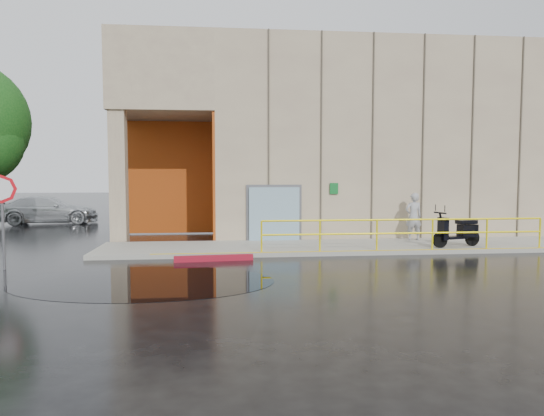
{
  "coord_description": "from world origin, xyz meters",
  "views": [
    {
      "loc": [
        -1.72,
        -12.2,
        2.64
      ],
      "look_at": [
        -0.18,
        3.0,
        1.58
      ],
      "focal_mm": 32.0,
      "sensor_mm": 36.0,
      "label": 1
    }
  ],
  "objects_px": {
    "person": "(413,217)",
    "car_c": "(48,210)",
    "stop_sign": "(2,201)",
    "scooter": "(457,222)",
    "red_curb": "(214,258)"
  },
  "relations": [
    {
      "from": "red_curb",
      "to": "person",
      "type": "bearing_deg",
      "value": 21.29
    },
    {
      "from": "stop_sign",
      "to": "car_c",
      "type": "height_order",
      "value": "stop_sign"
    },
    {
      "from": "scooter",
      "to": "car_c",
      "type": "height_order",
      "value": "scooter"
    },
    {
      "from": "scooter",
      "to": "stop_sign",
      "type": "xyz_separation_m",
      "value": [
        -14.07,
        -1.83,
        0.92
      ]
    },
    {
      "from": "person",
      "to": "car_c",
      "type": "distance_m",
      "value": 18.86
    },
    {
      "from": "person",
      "to": "red_curb",
      "type": "xyz_separation_m",
      "value": [
        -7.46,
        -2.91,
        -0.95
      ]
    },
    {
      "from": "person",
      "to": "stop_sign",
      "type": "distance_m",
      "value": 13.75
    },
    {
      "from": "scooter",
      "to": "stop_sign",
      "type": "distance_m",
      "value": 14.22
    },
    {
      "from": "red_curb",
      "to": "car_c",
      "type": "bearing_deg",
      "value": 126.57
    },
    {
      "from": "person",
      "to": "car_c",
      "type": "height_order",
      "value": "person"
    },
    {
      "from": "scooter",
      "to": "car_c",
      "type": "relative_size",
      "value": 0.38
    },
    {
      "from": "red_curb",
      "to": "stop_sign",
      "type": "bearing_deg",
      "value": -172.78
    },
    {
      "from": "person",
      "to": "stop_sign",
      "type": "bearing_deg",
      "value": 12.44
    },
    {
      "from": "stop_sign",
      "to": "car_c",
      "type": "distance_m",
      "value": 13.3
    },
    {
      "from": "person",
      "to": "car_c",
      "type": "xyz_separation_m",
      "value": [
        -16.45,
        9.21,
        -0.31
      ]
    }
  ]
}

